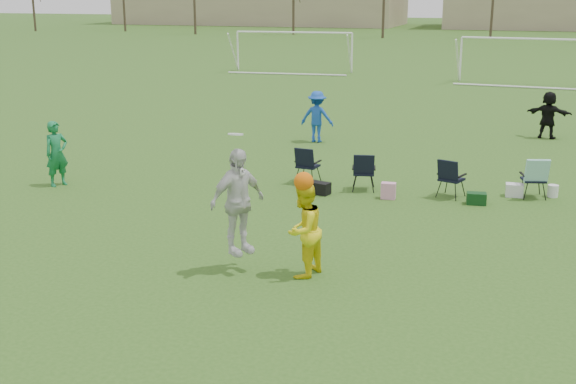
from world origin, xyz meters
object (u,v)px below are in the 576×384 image
at_px(fielder_green_near, 57,154).
at_px(goal_mid, 530,48).
at_px(fielder_black, 548,115).
at_px(center_contest, 269,214).
at_px(fielder_blue, 317,117).
at_px(goal_left, 294,40).

bearing_deg(fielder_green_near, goal_mid, 3.94).
height_order(fielder_green_near, fielder_black, fielder_green_near).
bearing_deg(center_contest, goal_mid, 82.07).
xyz_separation_m(fielder_green_near, goal_mid, (11.45, 26.15, 1.08)).
distance_m(fielder_green_near, fielder_blue, 8.93).
bearing_deg(goal_left, center_contest, -78.05).
distance_m(center_contest, goal_left, 33.63).
bearing_deg(fielder_green_near, fielder_blue, -5.23).
height_order(fielder_green_near, fielder_blue, fielder_blue).
bearing_deg(fielder_blue, center_contest, 100.65).
relative_size(goal_left, goal_mid, 1.00).
relative_size(center_contest, goal_left, 0.35).
xyz_separation_m(fielder_green_near, fielder_black, (12.18, 10.56, -0.04)).
xyz_separation_m(fielder_black, goal_mid, (-0.73, 15.59, 1.12)).
xyz_separation_m(center_contest, goal_mid, (4.20, 30.16, 0.82)).
bearing_deg(fielder_blue, fielder_black, -158.54).
distance_m(fielder_black, goal_left, 22.97).
bearing_deg(fielder_green_near, goal_left, 32.76).
xyz_separation_m(fielder_green_near, center_contest, (7.25, -4.01, 0.26)).
relative_size(fielder_blue, fielder_black, 1.05).
distance_m(fielder_green_near, center_contest, 8.29).
height_order(fielder_black, goal_mid, goal_mid).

